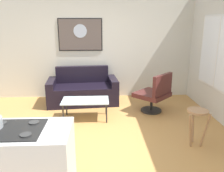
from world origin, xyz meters
The scene contains 8 objects.
ground centered at (0.00, 0.00, -0.02)m, with size 6.40×6.40×0.04m, color #BB8547.
back_wall centered at (0.00, 2.42, 1.40)m, with size 6.40×0.05×2.80m, color beige.
couch centered at (-0.29, 1.90, 0.30)m, with size 1.79×1.01×0.89m.
coffee_table centered at (-0.15, 0.85, 0.38)m, with size 0.97×0.54×0.42m.
armchair centered at (1.39, 1.15, 0.44)m, with size 0.94×0.94×0.91m.
bar_stool centered at (1.73, -0.34, 0.49)m, with size 0.38×0.38×0.62m.
wall_painting centered at (-0.34, 2.38, 1.68)m, with size 1.14×0.03×0.83m.
window centered at (2.59, 0.90, 1.38)m, with size 0.03×1.55×1.53m.
Camera 1 is at (0.19, -3.71, 1.98)m, focal length 36.76 mm.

